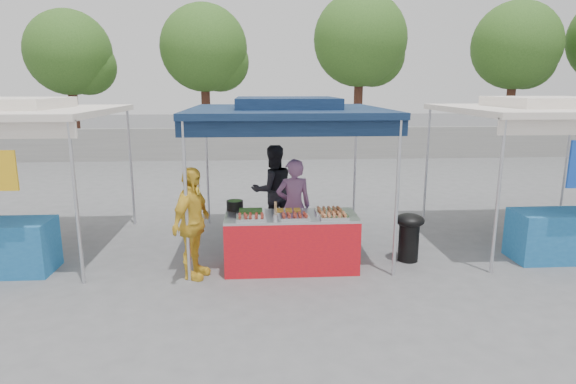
{
  "coord_description": "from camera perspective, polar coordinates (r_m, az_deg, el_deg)",
  "views": [
    {
      "loc": [
        -0.51,
        -7.1,
        2.78
      ],
      "look_at": [
        0.0,
        0.6,
        1.05
      ],
      "focal_mm": 30.0,
      "sensor_mm": 36.0,
      "label": 1
    }
  ],
  "objects": [
    {
      "name": "main_canopy",
      "position": [
        8.1,
        -0.17,
        9.73
      ],
      "size": [
        3.2,
        3.2,
        2.57
      ],
      "color": "silver",
      "rests_on": "ground_plane"
    },
    {
      "name": "food_tray_br",
      "position": [
        7.39,
        4.88,
        -2.28
      ],
      "size": [
        0.42,
        0.3,
        0.07
      ],
      "color": "silver",
      "rests_on": "vendor_table"
    },
    {
      "name": "tree_0",
      "position": [
        21.34,
        -24.1,
        14.45
      ],
      "size": [
        3.37,
        3.29,
        5.65
      ],
      "color": "#45241A",
      "rests_on": "ground_plane"
    },
    {
      "name": "back_wall",
      "position": [
        18.24,
        -2.16,
        5.74
      ],
      "size": [
        40.0,
        0.25,
        1.2
      ],
      "primitive_type": "cube",
      "color": "gray",
      "rests_on": "ground_plane"
    },
    {
      "name": "skewer_cup",
      "position": [
        6.96,
        -1.49,
        -3.07
      ],
      "size": [
        0.08,
        0.08,
        0.1
      ],
      "primitive_type": "cylinder",
      "color": "silver",
      "rests_on": "vendor_table"
    },
    {
      "name": "neighbor_stall_left",
      "position": [
        8.73,
        -30.96,
        3.06
      ],
      "size": [
        3.2,
        3.2,
        2.57
      ],
      "color": "silver",
      "rests_on": "ground_plane"
    },
    {
      "name": "helper_man",
      "position": [
        8.99,
        -1.79,
        0.22
      ],
      "size": [
        0.98,
        0.86,
        1.7
      ],
      "primitive_type": "imported",
      "rotation": [
        0.0,
        0.0,
        3.45
      ],
      "color": "black",
      "rests_on": "ground_plane"
    },
    {
      "name": "neighbor_stall_right",
      "position": [
        9.24,
        29.16,
        3.7
      ],
      "size": [
        3.2,
        3.2,
        2.57
      ],
      "color": "silver",
      "rests_on": "ground_plane"
    },
    {
      "name": "tree_2",
      "position": [
        20.43,
        8.91,
        16.96
      ],
      "size": [
        3.74,
        3.73,
        6.4
      ],
      "color": "#45241A",
      "rests_on": "ground_plane"
    },
    {
      "name": "food_tray_bm",
      "position": [
        7.35,
        0.08,
        -2.3
      ],
      "size": [
        0.42,
        0.3,
        0.07
      ],
      "color": "silver",
      "rests_on": "vendor_table"
    },
    {
      "name": "vendor_table",
      "position": [
        7.41,
        0.36,
        -5.91
      ],
      "size": [
        2.0,
        0.8,
        0.85
      ],
      "color": "red",
      "rests_on": "ground_plane"
    },
    {
      "name": "food_tray_fl",
      "position": [
        7.02,
        -4.41,
        -3.06
      ],
      "size": [
        0.42,
        0.3,
        0.07
      ],
      "color": "silver",
      "rests_on": "vendor_table"
    },
    {
      "name": "tree_3",
      "position": [
        22.91,
        25.63,
        15.0
      ],
      "size": [
        3.62,
        3.58,
        6.16
      ],
      "color": "#45241A",
      "rests_on": "ground_plane"
    },
    {
      "name": "wok_burner",
      "position": [
        7.94,
        14.15,
        -4.72
      ],
      "size": [
        0.47,
        0.47,
        0.78
      ],
      "rotation": [
        0.0,
        0.0,
        -0.36
      ],
      "color": "black",
      "rests_on": "ground_plane"
    },
    {
      "name": "food_tray_bl",
      "position": [
        7.32,
        -4.44,
        -2.41
      ],
      "size": [
        0.42,
        0.3,
        0.07
      ],
      "color": "silver",
      "rests_on": "vendor_table"
    },
    {
      "name": "crate_right",
      "position": [
        8.17,
        2.0,
        -6.02
      ],
      "size": [
        0.56,
        0.39,
        0.33
      ],
      "primitive_type": "cube",
      "color": "#1544AC",
      "rests_on": "ground_plane"
    },
    {
      "name": "tree_1",
      "position": [
        20.35,
        -9.49,
        16.06
      ],
      "size": [
        3.52,
        3.46,
        5.94
      ],
      "color": "#45241A",
      "rests_on": "ground_plane"
    },
    {
      "name": "food_tray_fm",
      "position": [
        7.04,
        0.78,
        -2.98
      ],
      "size": [
        0.42,
        0.3,
        0.07
      ],
      "color": "silver",
      "rests_on": "vendor_table"
    },
    {
      "name": "cooking_pot",
      "position": [
        7.59,
        -6.32,
        -1.59
      ],
      "size": [
        0.26,
        0.26,
        0.15
      ],
      "primitive_type": "cylinder",
      "color": "black",
      "rests_on": "vendor_table"
    },
    {
      "name": "customer_person",
      "position": [
        7.08,
        -11.31,
        -3.67
      ],
      "size": [
        0.72,
        1.04,
        1.64
      ],
      "primitive_type": "imported",
      "rotation": [
        0.0,
        0.0,
        1.2
      ],
      "color": "yellow",
      "rests_on": "ground_plane"
    },
    {
      "name": "ground_plane",
      "position": [
        7.64,
        0.3,
        -8.69
      ],
      "size": [
        80.0,
        80.0,
        0.0
      ],
      "primitive_type": "plane",
      "color": "#5F6062"
    },
    {
      "name": "crate_left",
      "position": [
        8.03,
        -2.37,
        -6.4
      ],
      "size": [
        0.54,
        0.38,
        0.32
      ],
      "primitive_type": "cube",
      "color": "#1544AC",
      "rests_on": "ground_plane"
    },
    {
      "name": "food_tray_fr",
      "position": [
        7.11,
        5.47,
        -2.88
      ],
      "size": [
        0.42,
        0.3,
        0.07
      ],
      "color": "silver",
      "rests_on": "vendor_table"
    },
    {
      "name": "crate_stacked",
      "position": [
        8.08,
        2.01,
        -3.82
      ],
      "size": [
        0.53,
        0.37,
        0.32
      ],
      "primitive_type": "cube",
      "color": "#1544AC",
      "rests_on": "crate_right"
    },
    {
      "name": "vendor_woman",
      "position": [
        7.99,
        0.67,
        -1.72
      ],
      "size": [
        0.62,
        0.44,
        1.6
      ],
      "primitive_type": "imported",
      "rotation": [
        0.0,
        0.0,
        3.24
      ],
      "color": "#925C8A",
      "rests_on": "ground_plane"
    }
  ]
}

